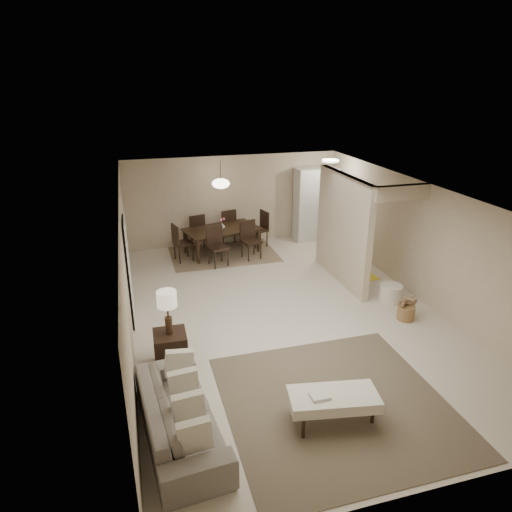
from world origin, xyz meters
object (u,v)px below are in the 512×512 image
object	(u,v)px
sofa	(180,414)
round_pouf	(391,293)
dining_table	(222,241)
pantry_cabinet	(315,204)
ottoman_bench	(333,399)
side_table	(171,349)
wicker_basket	(406,313)

from	to	relation	value
sofa	round_pouf	xyz separation A→B (m)	(4.80, 2.72, -0.15)
round_pouf	dining_table	world-z (taller)	dining_table
pantry_cabinet	round_pouf	size ratio (longest dim) A/B	4.36
ottoman_bench	sofa	bearing A→B (deg)	-178.80
sofa	round_pouf	bearing A→B (deg)	-65.48
pantry_cabinet	sofa	xyz separation A→B (m)	(-4.80, -6.97, -0.72)
sofa	side_table	bearing A→B (deg)	-6.75
round_pouf	dining_table	bearing A→B (deg)	126.98
dining_table	round_pouf	bearing A→B (deg)	-67.15
sofa	round_pouf	distance (m)	5.52
side_table	wicker_basket	world-z (taller)	side_table
ottoman_bench	wicker_basket	size ratio (longest dim) A/B	3.83
pantry_cabinet	wicker_basket	size ratio (longest dim) A/B	6.16
ottoman_bench	side_table	size ratio (longest dim) A/B	2.23
round_pouf	wicker_basket	xyz separation A→B (m)	(-0.12, -0.78, -0.04)
side_table	pantry_cabinet	bearing A→B (deg)	48.15
ottoman_bench	wicker_basket	bearing A→B (deg)	50.16
pantry_cabinet	sofa	world-z (taller)	pantry_cabinet
side_table	dining_table	size ratio (longest dim) A/B	0.30
pantry_cabinet	dining_table	xyz separation A→B (m)	(-2.86, -0.45, -0.70)
dining_table	sofa	bearing A→B (deg)	-120.66
round_pouf	dining_table	xyz separation A→B (m)	(-2.86, 3.80, 0.16)
ottoman_bench	round_pouf	xyz separation A→B (m)	(2.73, 3.02, -0.17)
pantry_cabinet	wicker_basket	bearing A→B (deg)	-91.41
dining_table	ottoman_bench	bearing A→B (deg)	-102.99
wicker_basket	side_table	bearing A→B (deg)	-176.59
pantry_cabinet	ottoman_bench	world-z (taller)	pantry_cabinet
sofa	dining_table	distance (m)	6.80
pantry_cabinet	side_table	bearing A→B (deg)	-131.85
ottoman_bench	round_pouf	bearing A→B (deg)	57.37
side_table	wicker_basket	xyz separation A→B (m)	(4.63, 0.28, -0.15)
ottoman_bench	wicker_basket	distance (m)	3.44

